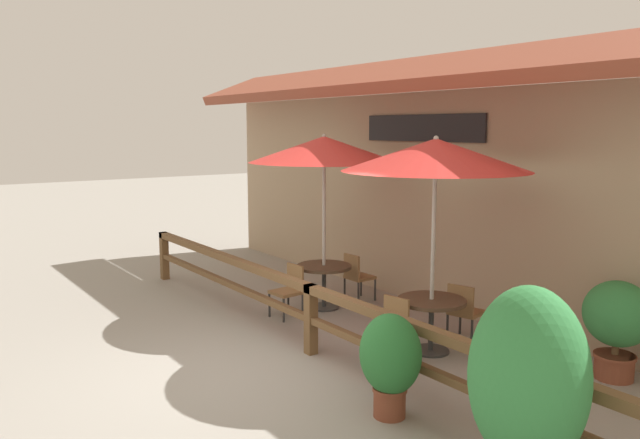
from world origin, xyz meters
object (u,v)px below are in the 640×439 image
(potted_plant_entrance_palm, at_px, (390,359))
(potted_plant_small_flowering, at_px, (528,382))
(patio_umbrella_near, at_px, (324,150))
(dining_table_near, at_px, (324,274))
(patio_umbrella_middle, at_px, (436,155))
(chair_middle_streetside, at_px, (390,327))
(chair_near_streetside, at_px, (289,288))
(dining_table_middle, at_px, (431,310))
(chair_near_wallside, at_px, (357,275))
(chair_middle_wallside, at_px, (464,310))
(potted_plant_corner_fern, at_px, (617,321))

(potted_plant_entrance_palm, relative_size, potted_plant_small_flowering, 0.62)
(patio_umbrella_near, bearing_deg, dining_table_near, 180.00)
(patio_umbrella_middle, bearing_deg, chair_middle_streetside, -94.88)
(chair_near_streetside, relative_size, potted_plant_entrance_palm, 0.75)
(potted_plant_small_flowering, bearing_deg, potted_plant_entrance_palm, 177.35)
(chair_middle_streetside, bearing_deg, dining_table_middle, 75.85)
(chair_near_streetside, xyz_separation_m, patio_umbrella_middle, (2.46, 0.69, 2.19))
(dining_table_near, relative_size, chair_middle_streetside, 1.10)
(patio_umbrella_near, xyz_separation_m, dining_table_near, (-0.00, 0.00, -2.07))
(chair_near_wallside, distance_m, chair_middle_wallside, 2.52)
(potted_plant_entrance_palm, bearing_deg, patio_umbrella_near, 153.86)
(chair_middle_wallside, bearing_deg, dining_table_middle, 78.66)
(patio_umbrella_middle, distance_m, potted_plant_entrance_palm, 2.88)
(patio_umbrella_middle, xyz_separation_m, chair_middle_streetside, (-0.06, -0.69, -2.19))
(patio_umbrella_near, distance_m, chair_middle_streetside, 3.38)
(patio_umbrella_near, xyz_separation_m, chair_near_streetside, (0.06, -0.73, -2.19))
(dining_table_middle, relative_size, potted_plant_small_flowering, 0.52)
(chair_near_wallside, relative_size, chair_middle_wallside, 1.00)
(chair_near_wallside, relative_size, chair_middle_streetside, 1.00)
(potted_plant_corner_fern, bearing_deg, dining_table_near, -166.18)
(dining_table_near, xyz_separation_m, potted_plant_entrance_palm, (3.63, -1.78, 0.04))
(potted_plant_entrance_palm, bearing_deg, chair_middle_wallside, 115.10)
(patio_umbrella_middle, height_order, potted_plant_entrance_palm, patio_umbrella_middle)
(patio_umbrella_middle, bearing_deg, potted_plant_corner_fern, 30.53)
(chair_near_streetside, xyz_separation_m, chair_middle_streetside, (2.40, 0.00, 0.00))
(chair_near_streetside, height_order, potted_plant_entrance_palm, potted_plant_entrance_palm)
(dining_table_near, relative_size, potted_plant_small_flowering, 0.52)
(chair_middle_streetside, relative_size, potted_plant_entrance_palm, 0.75)
(chair_near_wallside, relative_size, dining_table_middle, 0.91)
(patio_umbrella_middle, xyz_separation_m, potted_plant_small_flowering, (2.82, -1.81, -1.67))
(dining_table_near, relative_size, dining_table_middle, 1.00)
(patio_umbrella_middle, xyz_separation_m, dining_table_middle, (0.00, 0.00, -2.07))
(potted_plant_small_flowering, bearing_deg, dining_table_middle, 147.25)
(dining_table_near, height_order, chair_middle_wallside, chair_middle_wallside)
(dining_table_near, bearing_deg, chair_near_streetside, -84.95)
(patio_umbrella_near, relative_size, potted_plant_entrance_palm, 2.62)
(patio_umbrella_near, distance_m, chair_near_streetside, 2.31)
(dining_table_middle, distance_m, chair_middle_streetside, 0.70)
(chair_middle_streetside, height_order, potted_plant_corner_fern, potted_plant_corner_fern)
(chair_middle_streetside, bearing_deg, patio_umbrella_near, 154.15)
(patio_umbrella_middle, bearing_deg, dining_table_near, 178.96)
(dining_table_near, bearing_deg, chair_middle_streetside, -16.57)
(patio_umbrella_near, xyz_separation_m, patio_umbrella_middle, (2.52, -0.05, 0.00))
(potted_plant_entrance_palm, bearing_deg, patio_umbrella_middle, 122.51)
(chair_middle_wallside, bearing_deg, chair_near_streetside, 15.75)
(dining_table_near, distance_m, potted_plant_small_flowering, 5.67)
(patio_umbrella_near, xyz_separation_m, dining_table_middle, (2.52, -0.05, -2.07))
(dining_table_near, xyz_separation_m, chair_middle_wallside, (2.49, 0.64, -0.13))
(patio_umbrella_near, relative_size, chair_near_streetside, 3.48)
(patio_umbrella_near, distance_m, patio_umbrella_middle, 2.52)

